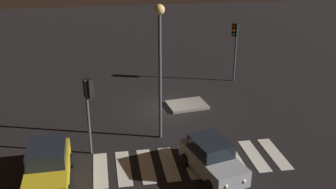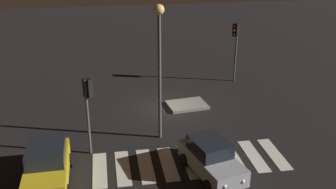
# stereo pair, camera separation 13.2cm
# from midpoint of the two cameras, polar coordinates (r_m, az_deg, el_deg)

# --- Properties ---
(ground_plane) EXTENTS (80.00, 80.00, 0.00)m
(ground_plane) POSITION_cam_midpoint_polar(r_m,az_deg,el_deg) (26.68, 0.14, -1.98)
(ground_plane) COLOR black
(traffic_island) EXTENTS (2.79, 2.24, 0.18)m
(traffic_island) POSITION_cam_midpoint_polar(r_m,az_deg,el_deg) (27.00, 2.88, -1.50)
(traffic_island) COLOR gray
(traffic_island) RESTS_ON ground
(car_yellow) EXTENTS (2.16, 4.45, 1.91)m
(car_yellow) POSITION_cam_midpoint_polar(r_m,az_deg,el_deg) (19.53, -16.73, -9.76)
(car_yellow) COLOR gold
(car_yellow) RESTS_ON ground
(car_silver) EXTENTS (2.64, 4.29, 1.76)m
(car_silver) POSITION_cam_midpoint_polar(r_m,az_deg,el_deg) (19.56, 6.39, -9.06)
(car_silver) COLOR #9EA0A5
(car_silver) RESTS_ON ground
(traffic_light_north) EXTENTS (0.53, 0.54, 4.60)m
(traffic_light_north) POSITION_cam_midpoint_polar(r_m,az_deg,el_deg) (30.88, 9.78, 7.97)
(traffic_light_north) COLOR #47474C
(traffic_light_north) RESTS_ON ground
(traffic_light_south) EXTENTS (0.54, 0.54, 4.18)m
(traffic_light_south) POSITION_cam_midpoint_polar(r_m,az_deg,el_deg) (20.61, -11.17, -0.45)
(traffic_light_south) COLOR #47474C
(traffic_light_south) RESTS_ON ground
(street_lamp) EXTENTS (0.56, 0.56, 7.60)m
(street_lamp) POSITION_cam_midpoint_polar(r_m,az_deg,el_deg) (21.11, -1.07, 6.36)
(street_lamp) COLOR #47474C
(street_lamp) RESTS_ON ground
(crosswalk_near) EXTENTS (9.90, 3.20, 0.02)m
(crosswalk_near) POSITION_cam_midpoint_polar(r_m,az_deg,el_deg) (20.82, 3.35, -9.58)
(crosswalk_near) COLOR silver
(crosswalk_near) RESTS_ON ground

